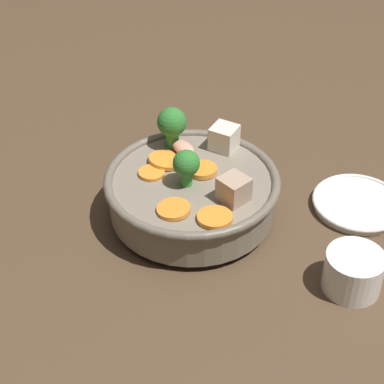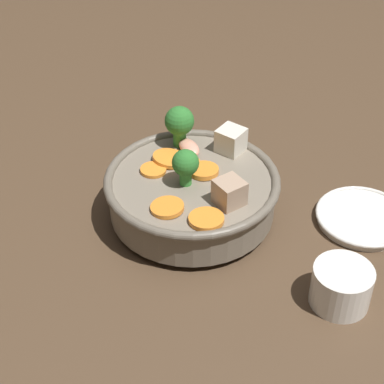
# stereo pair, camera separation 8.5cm
# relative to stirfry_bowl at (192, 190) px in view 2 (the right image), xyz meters

# --- Properties ---
(ground_plane) EXTENTS (3.00, 3.00, 0.00)m
(ground_plane) POSITION_rel_stirfry_bowl_xyz_m (0.00, -0.00, -0.04)
(ground_plane) COLOR #4C3826
(stirfry_bowl) EXTENTS (0.23, 0.23, 0.12)m
(stirfry_bowl) POSITION_rel_stirfry_bowl_xyz_m (0.00, 0.00, 0.00)
(stirfry_bowl) COLOR slate
(stirfry_bowl) RESTS_ON ground_plane
(side_saucer) EXTENTS (0.13, 0.13, 0.01)m
(side_saucer) POSITION_rel_stirfry_bowl_xyz_m (0.06, 0.22, -0.04)
(side_saucer) COLOR white
(side_saucer) RESTS_ON ground_plane
(tea_cup) EXTENTS (0.07, 0.07, 0.05)m
(tea_cup) POSITION_rel_stirfry_bowl_xyz_m (0.19, 0.14, -0.02)
(tea_cup) COLOR white
(tea_cup) RESTS_ON ground_plane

